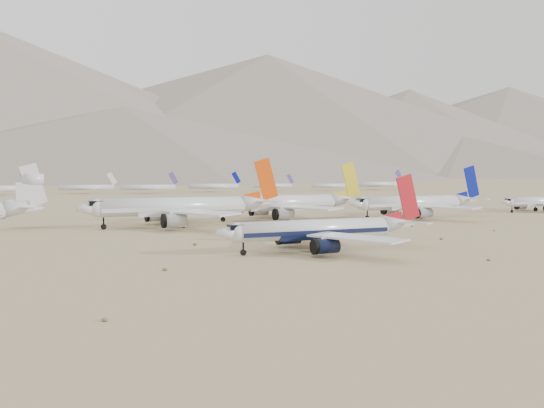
{
  "coord_description": "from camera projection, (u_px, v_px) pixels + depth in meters",
  "views": [
    {
      "loc": [
        -67.18,
        -109.24,
        16.03
      ],
      "look_at": [
        -2.3,
        37.5,
        7.0
      ],
      "focal_mm": 40.0,
      "sensor_mm": 36.0,
      "label": 1
    }
  ],
  "objects": [
    {
      "name": "ground",
      "position": [
        354.0,
        246.0,
        127.78
      ],
      "size": [
        7000.0,
        7000.0,
        0.0
      ],
      "primitive_type": "plane",
      "color": "#8C7751",
      "rests_on": "ground"
    },
    {
      "name": "main_airliner",
      "position": [
        324.0,
        230.0,
        120.13
      ],
      "size": [
        43.28,
        42.27,
        15.27
      ],
      "color": "silver",
      "rests_on": "ground"
    },
    {
      "name": "row2_navy_widebody",
      "position": [
        417.0,
        203.0,
        202.65
      ],
      "size": [
        49.69,
        48.59,
        17.68
      ],
      "color": "silver",
      "rests_on": "ground"
    },
    {
      "name": "row2_gold_tail",
      "position": [
        284.0,
        203.0,
        195.62
      ],
      "size": [
        53.21,
        52.04,
        18.95
      ],
      "color": "silver",
      "rests_on": "ground"
    },
    {
      "name": "row2_orange_tail",
      "position": [
        182.0,
        207.0,
        171.47
      ],
      "size": [
        55.43,
        54.22,
        19.77
      ],
      "color": "silver",
      "rests_on": "ground"
    },
    {
      "name": "row2_blue_far",
      "position": [
        542.0,
        202.0,
        233.17
      ],
      "size": [
        38.54,
        37.68,
        13.7
      ],
      "color": "silver",
      "rests_on": "ground"
    },
    {
      "name": "distant_storage_row",
      "position": [
        72.0,
        188.0,
        397.28
      ],
      "size": [
        506.44,
        54.31,
        15.98
      ],
      "color": "silver",
      "rests_on": "ground"
    },
    {
      "name": "mountain_range",
      "position": [
        58.0,
        106.0,
        1650.29
      ],
      "size": [
        7354.0,
        3024.0,
        470.0
      ],
      "color": "slate",
      "rests_on": "ground"
    },
    {
      "name": "foothills",
      "position": [
        296.0,
        147.0,
        1341.11
      ],
      "size": [
        4637.5,
        1395.0,
        155.0
      ],
      "color": "slate",
      "rests_on": "ground"
    },
    {
      "name": "desert_scrub",
      "position": [
        412.0,
        268.0,
        97.67
      ],
      "size": [
        261.14,
        121.67,
        0.63
      ],
      "color": "brown",
      "rests_on": "ground"
    }
  ]
}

